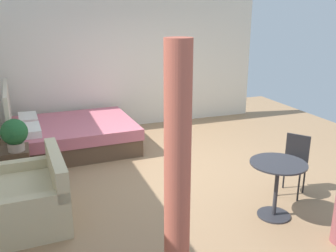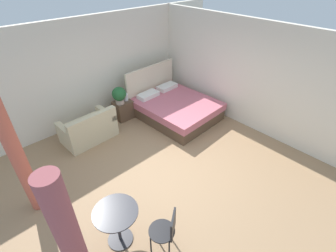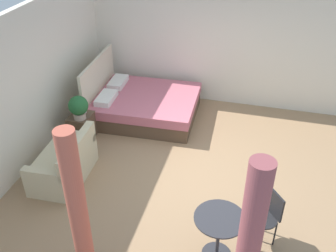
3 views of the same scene
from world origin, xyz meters
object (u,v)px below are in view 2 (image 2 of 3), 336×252
(potted_plant, at_px, (119,95))
(balcony_table, at_px, (117,220))
(couch, at_px, (89,129))
(cafe_chair_near_window, at_px, (167,229))
(bed, at_px, (174,107))
(vase, at_px, (126,97))
(nightstand, at_px, (123,110))

(potted_plant, distance_m, balcony_table, 3.64)
(couch, height_order, cafe_chair_near_window, cafe_chair_near_window)
(bed, xyz_separation_m, potted_plant, (-1.23, 0.86, 0.50))
(potted_plant, bearing_deg, balcony_table, -124.47)
(potted_plant, xyz_separation_m, vase, (0.22, 0.03, -0.16))
(couch, relative_size, cafe_chair_near_window, 1.55)
(potted_plant, distance_m, vase, 0.27)
(cafe_chair_near_window, bearing_deg, balcony_table, 126.47)
(bed, bearing_deg, balcony_table, -146.97)
(potted_plant, height_order, cafe_chair_near_window, potted_plant)
(nightstand, height_order, balcony_table, balcony_table)
(couch, distance_m, balcony_table, 2.96)
(bed, xyz_separation_m, nightstand, (-1.13, 0.90, -0.02))
(nightstand, height_order, potted_plant, potted_plant)
(nightstand, distance_m, balcony_table, 3.73)
(nightstand, relative_size, cafe_chair_near_window, 0.63)
(nightstand, relative_size, vase, 2.65)
(bed, xyz_separation_m, couch, (-2.32, 0.65, 0.00))
(bed, bearing_deg, nightstand, 141.48)
(bed, bearing_deg, vase, 138.75)
(couch, distance_m, nightstand, 1.22)
(bed, distance_m, potted_plant, 1.58)
(potted_plant, distance_m, cafe_chair_near_window, 3.96)
(bed, relative_size, balcony_table, 3.12)
(vase, bearing_deg, nightstand, 173.54)
(potted_plant, xyz_separation_m, cafe_chair_near_window, (-1.60, -3.62, -0.28))
(bed, xyz_separation_m, cafe_chair_near_window, (-2.83, -2.76, 0.22))
(vase, relative_size, balcony_table, 0.28)
(potted_plant, relative_size, balcony_table, 0.66)
(nightstand, bearing_deg, potted_plant, -155.97)
(couch, distance_m, vase, 1.37)
(potted_plant, relative_size, cafe_chair_near_window, 0.57)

